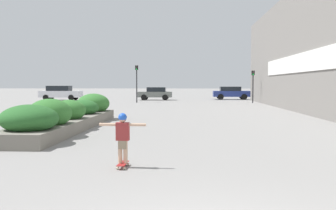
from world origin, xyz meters
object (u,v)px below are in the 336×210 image
car_leftmost (155,93)px  skateboarder (123,133)px  traffic_light_right (253,81)px  car_center_left (231,93)px  skateboard (123,164)px  car_center_right (335,93)px  traffic_light_left (137,77)px  car_rightmost (60,93)px

car_leftmost → skateboarder: bearing=-176.2°
traffic_light_right → car_center_left: bearing=98.2°
skateboard → skateboarder: 0.71m
car_center_right → car_center_left: bearing=-96.4°
skateboarder → traffic_light_right: bearing=76.9°
skateboarder → traffic_light_right: (7.77, 28.75, 1.41)m
skateboarder → car_leftmost: car_leftmost is taller
skateboarder → car_center_left: (6.60, 36.88, 0.04)m
skateboarder → car_leftmost: size_ratio=0.29×
skateboarder → car_leftmost: 35.06m
car_center_left → skateboard: bearing=-10.1°
skateboard → car_center_left: size_ratio=0.14×
traffic_light_left → car_center_right: bearing=16.8°
skateboard → car_rightmost: size_ratio=0.13×
car_rightmost → car_center_left: bearing=97.1°
skateboarder → skateboard: bearing=-51.1°
traffic_light_right → car_leftmost: bearing=148.3°
car_center_left → traffic_light_right: bearing=8.2°
skateboard → traffic_light_left: size_ratio=0.16×
traffic_light_right → skateboard: bearing=-105.1°
car_center_right → traffic_light_left: 22.94m
skateboard → traffic_light_right: 29.85m
traffic_light_left → car_rightmost: bearing=150.6°
car_leftmost → car_center_left: car_center_left is taller
car_center_left → car_center_right: size_ratio=0.97×
skateboard → car_leftmost: bearing=95.9°
traffic_light_left → traffic_light_right: traffic_light_left is taller
car_leftmost → car_center_right: 20.56m
car_center_left → car_leftmost: bearing=-78.1°
car_rightmost → traffic_light_right: size_ratio=1.49×
skateboarder → car_rightmost: 36.91m
car_leftmost → traffic_light_left: size_ratio=1.05×
skateboarder → car_center_left: 37.46m
skateboard → car_center_left: (6.60, 36.88, 0.75)m
skateboarder → car_center_right: size_ratio=0.25×
traffic_light_left → car_leftmost: bearing=77.4°
skateboard → car_center_right: bearing=64.9°
car_center_left → car_rightmost: (-19.96, -2.47, 0.03)m
car_leftmost → traffic_light_left: (-1.35, -6.04, 1.73)m
skateboard → car_leftmost: (-2.35, 34.99, 0.71)m
skateboard → car_leftmost: car_leftmost is taller
car_rightmost → skateboarder: bearing=21.2°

